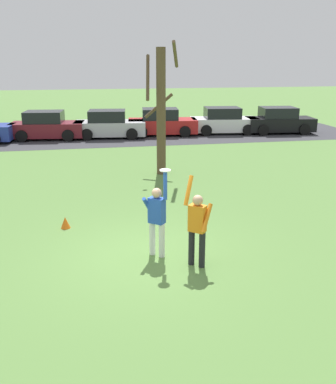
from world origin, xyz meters
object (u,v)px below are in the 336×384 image
at_px(person_catcher, 157,216).
at_px(frisbee_disc, 165,170).
at_px(parked_car_white, 224,121).
at_px(bare_tree_tall, 161,109).
at_px(field_cone_orange, 65,222).
at_px(parked_car_silver, 109,125).
at_px(parked_car_black, 279,121).
at_px(parked_car_maroon, 47,126).
at_px(parked_car_red, 162,123).
at_px(person_defender, 197,224).

relative_size(person_catcher, frisbee_disc, 8.43).
distance_m(parked_car_white, bare_tree_tall, 10.79).
distance_m(person_catcher, field_cone_orange, 3.19).
xyz_separation_m(parked_car_silver, parked_car_black, (10.48, -0.30, 0.00)).
relative_size(parked_car_maroon, bare_tree_tall, 0.84).
xyz_separation_m(person_catcher, field_cone_orange, (-2.18, 2.18, -0.82)).
relative_size(parked_car_red, field_cone_orange, 13.36).
bearing_deg(parked_car_black, parked_car_red, -178.46).
relative_size(parked_car_silver, field_cone_orange, 13.36).
bearing_deg(parked_car_white, field_cone_orange, -115.82).
bearing_deg(person_catcher, parked_car_white, 108.35).
xyz_separation_m(frisbee_disc, parked_car_silver, (-0.29, 16.58, -1.37)).
distance_m(parked_car_silver, parked_car_white, 7.06).
bearing_deg(bare_tree_tall, person_defender, -94.39).
bearing_deg(field_cone_orange, person_catcher, -44.99).
bearing_deg(parked_car_red, parked_car_white, 4.90).
height_order(person_defender, parked_car_white, person_defender).
xyz_separation_m(parked_car_white, parked_car_black, (3.42, -0.52, 0.00)).
relative_size(frisbee_disc, bare_tree_tall, 0.05).
distance_m(parked_car_red, parked_car_black, 7.32).
bearing_deg(parked_car_white, person_defender, -103.18).
distance_m(parked_car_red, field_cone_orange, 15.49).
relative_size(parked_car_maroon, parked_car_black, 1.00).
xyz_separation_m(parked_car_black, bare_tree_tall, (-8.94, -8.57, 1.83)).
height_order(parked_car_red, field_cone_orange, parked_car_red).
height_order(frisbee_disc, field_cone_orange, frisbee_disc).
bearing_deg(person_defender, parked_car_silver, -46.02).
distance_m(parked_car_silver, bare_tree_tall, 9.19).
bearing_deg(parked_car_black, parked_car_silver, -175.27).
bearing_deg(parked_car_white, parked_car_black, -2.23).
height_order(frisbee_disc, parked_car_silver, frisbee_disc).
height_order(parked_car_white, field_cone_orange, parked_car_white).
xyz_separation_m(person_catcher, bare_tree_tall, (1.41, 7.56, 1.58)).
relative_size(parked_car_silver, parked_car_white, 1.00).
bearing_deg(parked_car_white, parked_car_maroon, -173.42).
xyz_separation_m(parked_car_silver, parked_car_white, (7.06, 0.22, 0.00)).
relative_size(parked_car_white, field_cone_orange, 13.36).
bearing_deg(parked_car_red, person_defender, -91.07).
distance_m(person_defender, frisbee_disc, 1.37).
height_order(person_defender, bare_tree_tall, bare_tree_tall).
bearing_deg(person_defender, frisbee_disc, -0.00).
height_order(person_defender, parked_car_red, person_defender).
bearing_deg(parked_car_white, parked_car_silver, -171.86).
bearing_deg(frisbee_disc, person_catcher, 139.04).
bearing_deg(parked_car_black, person_catcher, -116.33).
bearing_deg(person_catcher, frisbee_disc, -0.00).
relative_size(person_defender, parked_car_silver, 0.48).
xyz_separation_m(person_defender, parked_car_black, (9.58, 16.81, -0.25)).
height_order(person_catcher, parked_car_maroon, person_catcher).
xyz_separation_m(person_defender, parked_car_white, (6.15, 17.32, -0.25)).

